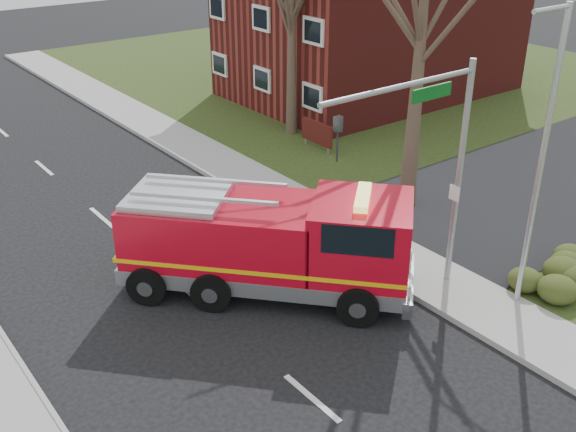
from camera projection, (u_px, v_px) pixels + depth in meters
ground at (312, 398)px, 15.82m from camera, size 120.00×120.00×0.00m
sidewalk_right at (480, 305)px, 19.17m from camera, size 2.40×80.00×0.15m
brick_building at (372, 28)px, 37.37m from camera, size 15.40×10.40×7.25m
health_center_sign at (317, 133)px, 30.05m from camera, size 0.12×2.00×1.40m
hedge_corner at (571, 274)px, 19.76m from camera, size 2.80×2.00×0.90m
bare_tree_near at (424, 1)px, 21.99m from camera, size 6.00×6.00×12.00m
traffic_signal_mast at (432, 145)px, 17.64m from camera, size 5.29×0.18×6.80m
streetlight_pole at (541, 156)px, 17.34m from camera, size 1.48×0.16×8.40m
fire_engine at (271, 245)px, 19.45m from camera, size 7.59×7.95×3.31m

